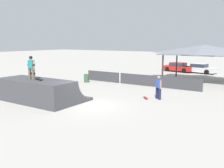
{
  "coord_description": "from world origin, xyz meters",
  "views": [
    {
      "loc": [
        10.16,
        -12.56,
        4.25
      ],
      "look_at": [
        -0.49,
        3.72,
        0.88
      ],
      "focal_mm": 40.0,
      "sensor_mm": 36.0,
      "label": 1
    }
  ],
  "objects_px": {
    "trash_bin": "(86,78)",
    "parked_car_white": "(200,69)",
    "skater_on_deck": "(31,66)",
    "bystander_walking": "(159,86)",
    "skateboard_on_ground": "(146,98)",
    "parked_car_red": "(178,67)",
    "skateboard_on_deck": "(39,79)"
  },
  "relations": [
    {
      "from": "trash_bin",
      "to": "parked_car_white",
      "type": "height_order",
      "value": "parked_car_white"
    },
    {
      "from": "skater_on_deck",
      "to": "bystander_walking",
      "type": "relative_size",
      "value": 0.95
    },
    {
      "from": "skateboard_on_ground",
      "to": "parked_car_red",
      "type": "xyz_separation_m",
      "value": [
        -3.4,
        17.56,
        0.54
      ]
    },
    {
      "from": "skater_on_deck",
      "to": "skateboard_on_deck",
      "type": "relative_size",
      "value": 1.93
    },
    {
      "from": "skater_on_deck",
      "to": "parked_car_white",
      "type": "height_order",
      "value": "skater_on_deck"
    },
    {
      "from": "skateboard_on_ground",
      "to": "parked_car_white",
      "type": "height_order",
      "value": "parked_car_white"
    },
    {
      "from": "skater_on_deck",
      "to": "skateboard_on_deck",
      "type": "bearing_deg",
      "value": 15.24
    },
    {
      "from": "skater_on_deck",
      "to": "skateboard_on_ground",
      "type": "distance_m",
      "value": 8.5
    },
    {
      "from": "skater_on_deck",
      "to": "trash_bin",
      "type": "distance_m",
      "value": 9.3
    },
    {
      "from": "bystander_walking",
      "to": "skateboard_on_deck",
      "type": "bearing_deg",
      "value": 79.02
    },
    {
      "from": "bystander_walking",
      "to": "trash_bin",
      "type": "height_order",
      "value": "bystander_walking"
    },
    {
      "from": "skater_on_deck",
      "to": "skateboard_on_ground",
      "type": "relative_size",
      "value": 2.22
    },
    {
      "from": "skateboard_on_deck",
      "to": "skater_on_deck",
      "type": "bearing_deg",
      "value": -148.71
    },
    {
      "from": "skater_on_deck",
      "to": "bystander_walking",
      "type": "distance_m",
      "value": 9.15
    },
    {
      "from": "skater_on_deck",
      "to": "skateboard_on_deck",
      "type": "height_order",
      "value": "skater_on_deck"
    },
    {
      "from": "skateboard_on_deck",
      "to": "parked_car_red",
      "type": "distance_m",
      "value": 22.9
    },
    {
      "from": "trash_bin",
      "to": "parked_car_white",
      "type": "distance_m",
      "value": 16.22
    },
    {
      "from": "skateboard_on_ground",
      "to": "skater_on_deck",
      "type": "bearing_deg",
      "value": -87.19
    },
    {
      "from": "skater_on_deck",
      "to": "parked_car_white",
      "type": "bearing_deg",
      "value": 74.29
    },
    {
      "from": "skateboard_on_deck",
      "to": "bystander_walking",
      "type": "height_order",
      "value": "bystander_walking"
    },
    {
      "from": "bystander_walking",
      "to": "skateboard_on_ground",
      "type": "bearing_deg",
      "value": 61.16
    },
    {
      "from": "bystander_walking",
      "to": "parked_car_red",
      "type": "relative_size",
      "value": 0.38
    },
    {
      "from": "skateboard_on_deck",
      "to": "bystander_walking",
      "type": "distance_m",
      "value": 8.53
    },
    {
      "from": "parked_car_white",
      "to": "skateboard_on_ground",
      "type": "bearing_deg",
      "value": -78.89
    },
    {
      "from": "skateboard_on_deck",
      "to": "skateboard_on_ground",
      "type": "xyz_separation_m",
      "value": [
        5.56,
        5.21,
        -1.6
      ]
    },
    {
      "from": "bystander_walking",
      "to": "parked_car_white",
      "type": "bearing_deg",
      "value": -47.52
    },
    {
      "from": "skater_on_deck",
      "to": "skateboard_on_deck",
      "type": "xyz_separation_m",
      "value": [
        0.54,
        0.17,
        -0.89
      ]
    },
    {
      "from": "parked_car_white",
      "to": "trash_bin",
      "type": "bearing_deg",
      "value": -109.68
    },
    {
      "from": "bystander_walking",
      "to": "trash_bin",
      "type": "bearing_deg",
      "value": 19.94
    },
    {
      "from": "skateboard_on_deck",
      "to": "parked_car_red",
      "type": "relative_size",
      "value": 0.19
    },
    {
      "from": "skater_on_deck",
      "to": "parked_car_red",
      "type": "height_order",
      "value": "skater_on_deck"
    },
    {
      "from": "parked_car_red",
      "to": "parked_car_white",
      "type": "xyz_separation_m",
      "value": [
        2.91,
        -0.01,
        -0.0
      ]
    }
  ]
}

